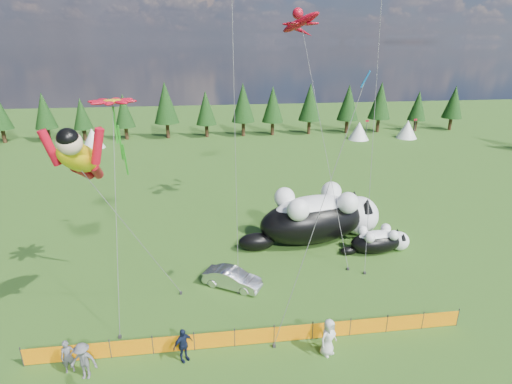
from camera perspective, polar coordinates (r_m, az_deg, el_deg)
ground at (r=23.97m, az=-1.17°, el=-16.22°), size 160.00×160.00×0.00m
safety_fence at (r=21.32m, az=-0.22°, el=-19.93°), size 22.06×0.06×1.10m
tree_line at (r=64.94m, az=-5.73°, el=11.33°), size 90.00×4.00×8.00m
festival_tents at (r=61.87m, az=4.87°, el=8.44°), size 50.00×3.20×2.80m
cat_large at (r=30.75m, az=9.05°, el=-3.45°), size 11.36×5.64×4.13m
cat_small at (r=30.46m, az=17.22°, el=-6.63°), size 5.24×2.09×1.89m
car at (r=25.41m, az=-3.41°, el=-12.22°), size 3.82×2.93×1.21m
spectator_a at (r=21.61m, az=-25.29°, el=-20.49°), size 0.69×0.54×1.68m
spectator_c at (r=20.57m, az=-10.38°, el=-20.71°), size 1.17×1.03×1.79m
spectator_d at (r=20.94m, az=-23.42°, el=-21.29°), size 1.30×0.81×1.88m
spectator_e at (r=20.83m, az=10.29°, el=-19.74°), size 1.15×1.02×1.97m
superhero_kite at (r=19.61m, az=-23.88°, el=4.50°), size 5.94×5.13×11.88m
gecko_kite at (r=33.30m, az=6.37°, el=22.92°), size 5.24×13.08×18.67m
flower_kite at (r=22.49m, az=-19.79°, el=11.68°), size 2.59×5.73×12.15m
diamond_kite_c at (r=18.30m, az=14.71°, el=13.46°), size 4.31×1.75×13.81m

